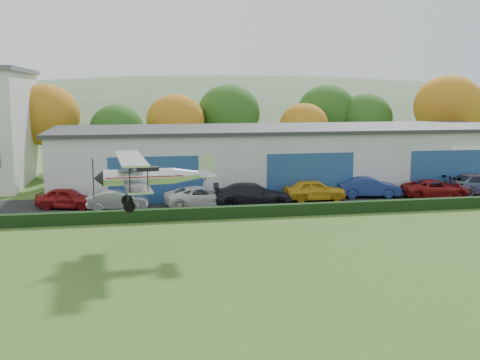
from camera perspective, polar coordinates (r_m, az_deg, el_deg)
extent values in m
plane|color=#415F1E|center=(24.76, 11.43, -11.38)|extent=(300.00, 300.00, 0.00)
cube|color=black|center=(44.92, 4.79, -2.10)|extent=(48.00, 9.00, 0.05)
cube|color=black|center=(40.33, 6.65, -2.83)|extent=(46.00, 0.60, 0.80)
cube|color=#B2B7BC|center=(51.74, 4.86, 2.10)|extent=(40.00, 12.00, 5.00)
cube|color=#2D3033|center=(51.51, 4.90, 5.03)|extent=(40.60, 12.60, 0.30)
cube|color=navy|center=(43.94, -8.17, -0.05)|extent=(7.00, 0.12, 3.60)
cube|color=navy|center=(46.09, 6.89, 0.38)|extent=(7.00, 0.12, 3.60)
cube|color=navy|center=(51.05, 19.82, 0.73)|extent=(7.00, 0.12, 3.60)
cylinder|color=#3D2614|center=(62.33, -18.25, 1.96)|extent=(0.36, 0.36, 3.15)
ellipsoid|color=#B25815|center=(62.00, -18.45, 6.06)|extent=(6.84, 6.84, 6.16)
cylinder|color=#3D2614|center=(59.88, -11.81, 1.62)|extent=(0.36, 0.36, 2.45)
ellipsoid|color=#1E4C14|center=(59.56, -11.92, 4.93)|extent=(5.32, 5.32, 4.79)
cylinder|color=#3D2614|center=(62.05, -6.25, 2.16)|extent=(0.36, 0.36, 2.80)
ellipsoid|color=#B25815|center=(61.72, -6.31, 5.82)|extent=(6.08, 6.08, 5.47)
cylinder|color=#3D2614|center=(64.76, -1.10, 2.64)|extent=(0.36, 0.36, 3.15)
ellipsoid|color=#1E4C14|center=(64.44, -1.11, 6.58)|extent=(6.84, 6.84, 6.16)
cylinder|color=#3D2614|center=(64.73, 6.21, 2.28)|extent=(0.36, 0.36, 2.45)
ellipsoid|color=#B25815|center=(64.44, 6.26, 5.34)|extent=(5.32, 5.32, 4.79)
cylinder|color=#3D2614|center=(69.33, 12.06, 2.71)|extent=(0.36, 0.36, 2.80)
ellipsoid|color=#1E4C14|center=(69.04, 12.17, 5.98)|extent=(6.08, 6.08, 5.47)
cylinder|color=#3D2614|center=(69.33, 19.47, 2.69)|extent=(0.36, 0.36, 3.50)
ellipsoid|color=#B25815|center=(69.03, 19.68, 6.78)|extent=(7.60, 7.60, 6.84)
cylinder|color=#3D2614|center=(74.85, 20.55, 2.64)|extent=(0.36, 0.36, 2.45)
ellipsoid|color=#1E4C14|center=(74.60, 20.69, 5.29)|extent=(5.32, 5.32, 4.79)
cylinder|color=#3D2614|center=(69.72, 8.39, 2.98)|extent=(0.36, 0.36, 3.15)
ellipsoid|color=#1E4C14|center=(69.43, 8.47, 6.64)|extent=(6.84, 6.84, 6.16)
ellipsoid|color=#4C6642|center=(165.76, -0.78, 0.46)|extent=(320.00, 196.00, 56.00)
ellipsoid|color=#4C6642|center=(190.30, 20.46, 2.65)|extent=(240.00, 126.00, 36.00)
imported|color=maroon|center=(43.66, -16.50, -1.72)|extent=(4.70, 3.01, 1.49)
imported|color=silver|center=(42.34, -11.84, -1.92)|extent=(4.37, 1.78, 1.41)
imported|color=silver|center=(42.67, -3.80, -1.61)|extent=(5.64, 3.16, 1.49)
imported|color=black|center=(42.73, 1.26, -1.45)|extent=(6.06, 3.15, 1.68)
imported|color=gold|center=(45.28, 7.29, -0.97)|extent=(4.84, 2.08, 1.63)
imported|color=navy|center=(47.43, 12.43, -0.67)|extent=(5.14, 2.47, 1.63)
imported|color=maroon|center=(48.57, 18.55, -0.82)|extent=(5.48, 3.11, 1.44)
imported|color=gray|center=(51.63, 22.18, -0.37)|extent=(5.79, 2.87, 1.62)
cylinder|color=#BCBCC3|center=(31.05, -9.86, 0.29)|extent=(3.67, 1.08, 0.86)
cone|color=#BCBCC3|center=(31.40, -4.66, 0.49)|extent=(2.15, 0.98, 0.86)
cone|color=black|center=(30.96, -13.64, 0.15)|extent=(0.53, 0.89, 0.86)
cube|color=maroon|center=(31.07, -9.34, 0.40)|extent=(4.05, 1.12, 0.06)
cube|color=black|center=(31.04, -9.00, 1.06)|extent=(1.18, 0.64, 0.24)
cube|color=#BCBCC3|center=(31.08, -10.20, -0.24)|extent=(1.61, 6.92, 0.10)
cube|color=#BCBCC3|center=(30.89, -10.61, 2.10)|extent=(1.73, 7.31, 0.10)
cylinder|color=black|center=(28.51, -10.71, 0.26)|extent=(0.06, 0.06, 1.24)
cylinder|color=black|center=(28.57, -8.99, 0.32)|extent=(0.06, 0.06, 1.24)
cylinder|color=black|center=(33.41, -11.29, 1.47)|extent=(0.06, 0.06, 1.24)
cylinder|color=black|center=(33.47, -9.82, 1.52)|extent=(0.06, 0.06, 1.24)
cylinder|color=black|center=(30.60, -10.55, 1.41)|extent=(0.07, 0.21, 0.71)
cylinder|color=black|center=(31.26, -10.64, 1.56)|extent=(0.07, 0.21, 0.71)
cylinder|color=black|center=(30.74, -10.82, -1.35)|extent=(0.11, 0.67, 1.17)
cylinder|color=black|center=(31.54, -10.92, -1.10)|extent=(0.11, 0.67, 1.17)
cylinder|color=black|center=(31.24, -10.84, -2.26)|extent=(0.18, 1.81, 0.07)
cylinder|color=black|center=(30.40, -10.73, -2.56)|extent=(0.62, 0.17, 0.61)
cylinder|color=black|center=(32.08, -10.94, -1.97)|extent=(0.62, 0.17, 0.61)
cylinder|color=black|center=(31.56, -3.46, 0.10)|extent=(0.35, 0.08, 0.40)
cube|color=#BCBCC3|center=(31.52, -3.46, 0.62)|extent=(1.01, 2.53, 0.06)
cube|color=#BCBCC3|center=(31.47, -3.30, 1.48)|extent=(0.86, 0.11, 1.05)
cube|color=black|center=(30.96, -14.12, 0.13)|extent=(0.06, 0.12, 2.10)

